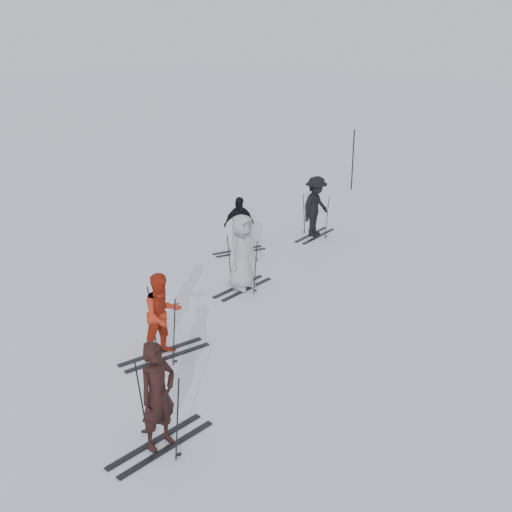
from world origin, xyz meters
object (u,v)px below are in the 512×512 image
at_px(piste_marker, 353,160).
at_px(skier_grey, 242,253).
at_px(skier_uphill_left, 239,225).
at_px(skier_uphill_far, 316,207).
at_px(skier_near_dark, 158,397).
at_px(skier_red, 162,316).

bearing_deg(piste_marker, skier_grey, -73.51).
xyz_separation_m(skier_uphill_left, skier_uphill_far, (0.85, 2.47, 0.12)).
bearing_deg(piste_marker, skier_uphill_far, -69.61).
bearing_deg(skier_near_dark, skier_uphill_left, 35.64).
bearing_deg(skier_red, skier_uphill_far, 26.71).
xyz_separation_m(skier_near_dark, skier_red, (-2.00, 1.96, -0.03)).
distance_m(skier_uphill_left, skier_uphill_far, 2.62).
height_order(skier_near_dark, piste_marker, piste_marker).
bearing_deg(piste_marker, skier_near_dark, -69.00).
bearing_deg(skier_grey, piste_marker, 16.54).
relative_size(skier_near_dark, skier_grey, 0.95).
height_order(skier_red, skier_grey, skier_grey).
relative_size(skier_near_dark, skier_uphill_far, 0.97).
distance_m(skier_grey, piste_marker, 10.26).
height_order(skier_red, skier_uphill_far, skier_uphill_far).
relative_size(skier_grey, skier_uphill_far, 1.02).
xyz_separation_m(skier_red, skier_uphill_far, (-1.82, 7.82, 0.06)).
bearing_deg(skier_red, piste_marker, 29.76).
bearing_deg(skier_red, skier_near_dark, -120.85).
bearing_deg(skier_near_dark, skier_uphill_far, 24.40).
relative_size(skier_uphill_left, piste_marker, 0.68).
distance_m(skier_near_dark, skier_uphill_far, 10.50).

